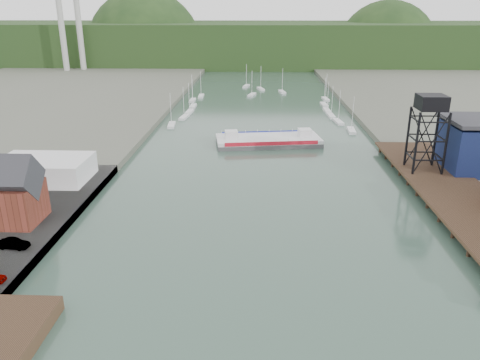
{
  "coord_description": "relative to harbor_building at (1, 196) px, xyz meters",
  "views": [
    {
      "loc": [
        -0.59,
        -38.65,
        34.58
      ],
      "look_at": [
        -3.78,
        44.77,
        4.0
      ],
      "focal_mm": 35.0,
      "sensor_mm": 36.0,
      "label": 1
    }
  ],
  "objects": [
    {
      "name": "marina_sailboats",
      "position": [
        42.08,
        108.46,
        -5.74
      ],
      "size": [
        57.71,
        92.65,
        0.9
      ],
      "color": "silver",
      "rests_on": "ground"
    },
    {
      "name": "harbor_building",
      "position": [
        0.0,
        0.0,
        0.0
      ],
      "size": [
        12.2,
        8.2,
        8.9
      ],
      "color": "#512217",
      "rests_on": "west_quay"
    },
    {
      "name": "car_west_b",
      "position": [
        5.97,
        -9.06,
        -3.74
      ],
      "size": [
        4.68,
        2.04,
        1.5
      ],
      "primitive_type": "imported",
      "rotation": [
        0.0,
        0.0,
        1.47
      ],
      "color": "#999999",
      "rests_on": "west_quay"
    },
    {
      "name": "east_pier",
      "position": [
        79.0,
        15.0,
        -4.19
      ],
      "size": [
        14.0,
        70.0,
        2.45
      ],
      "color": "black",
      "rests_on": "ground"
    },
    {
      "name": "distant_hills",
      "position": [
        38.02,
        271.35,
        4.29
      ],
      "size": [
        500.0,
        120.0,
        80.0
      ],
      "color": "black",
      "rests_on": "ground"
    },
    {
      "name": "white_shed",
      "position": [
        -2.0,
        20.0,
        -2.24
      ],
      "size": [
        18.0,
        12.0,
        4.5
      ],
      "primitive_type": "cube",
      "color": "silver",
      "rests_on": "west_quay"
    },
    {
      "name": "lift_tower",
      "position": [
        77.0,
        28.0,
        9.56
      ],
      "size": [
        6.5,
        6.5,
        16.0
      ],
      "color": "black",
      "rests_on": "east_pier"
    },
    {
      "name": "chain_ferry",
      "position": [
        44.39,
        54.24,
        -4.94
      ],
      "size": [
        29.16,
        14.97,
        4.01
      ],
      "rotation": [
        0.0,
        0.0,
        0.14
      ],
      "color": "#464749",
      "rests_on": "ground"
    },
    {
      "name": "smokestacks",
      "position": [
        -64.0,
        202.5,
        23.91
      ],
      "size": [
        11.2,
        8.2,
        60.0
      ],
      "color": "#AEAEA8",
      "rests_on": "ground"
    }
  ]
}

